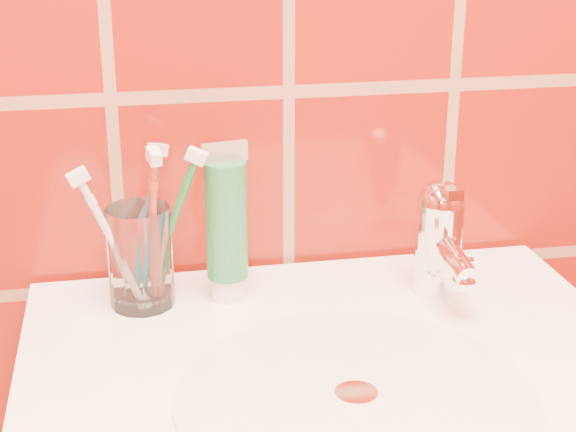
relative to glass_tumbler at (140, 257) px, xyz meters
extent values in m
cylinder|color=silver|center=(0.16, -0.21, -0.05)|extent=(0.30, 0.30, 0.00)
cylinder|color=white|center=(0.16, -0.21, -0.05)|extent=(0.04, 0.04, 0.00)
cylinder|color=white|center=(0.00, 0.00, 0.00)|extent=(0.07, 0.07, 0.10)
cylinder|color=white|center=(0.09, 0.00, -0.04)|extent=(0.03, 0.03, 0.02)
cylinder|color=#1A6F3A|center=(0.09, 0.00, 0.03)|extent=(0.04, 0.04, 0.12)
cube|color=beige|center=(0.09, 0.00, 0.10)|extent=(0.05, 0.01, 0.02)
cylinder|color=white|center=(0.30, -0.02, 0.00)|extent=(0.05, 0.05, 0.09)
sphere|color=white|center=(0.30, -0.02, 0.04)|extent=(0.05, 0.05, 0.05)
cylinder|color=white|center=(0.30, -0.06, 0.00)|extent=(0.02, 0.09, 0.03)
cube|color=white|center=(0.30, -0.04, 0.06)|extent=(0.02, 0.06, 0.01)
camera|label=1|loc=(-0.01, -0.81, 0.34)|focal=55.00mm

